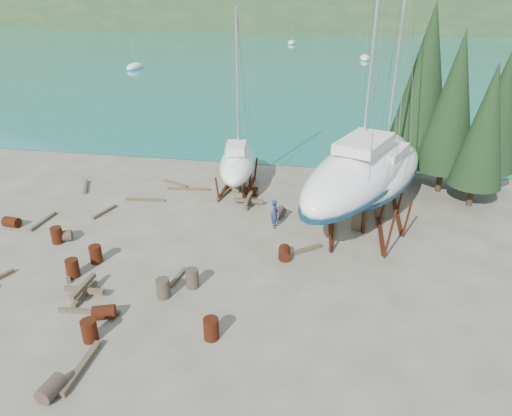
% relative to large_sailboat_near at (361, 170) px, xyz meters
% --- Properties ---
extents(ground, '(600.00, 600.00, 0.00)m').
position_rel_large_sailboat_near_xyz_m(ground, '(-7.13, -6.25, -3.19)').
color(ground, '#555043').
rests_on(ground, ground).
extents(bay_water, '(700.00, 700.00, 0.00)m').
position_rel_large_sailboat_near_xyz_m(bay_water, '(-7.13, 308.75, -3.19)').
color(bay_water, '#187978').
rests_on(bay_water, ground).
extents(far_hill, '(800.00, 360.00, 110.00)m').
position_rel_large_sailboat_near_xyz_m(far_hill, '(-7.13, 313.75, -3.19)').
color(far_hill, '#1F361B').
rests_on(far_hill, ground).
extents(far_house_left, '(6.60, 5.60, 5.60)m').
position_rel_large_sailboat_near_xyz_m(far_house_left, '(-67.13, 183.75, -0.27)').
color(far_house_left, beige).
rests_on(far_house_left, ground).
extents(far_house_center, '(6.60, 5.60, 5.60)m').
position_rel_large_sailboat_near_xyz_m(far_house_center, '(-27.13, 183.75, -0.27)').
color(far_house_center, beige).
rests_on(far_house_center, ground).
extents(far_house_right, '(6.60, 5.60, 5.60)m').
position_rel_large_sailboat_near_xyz_m(far_house_right, '(22.87, 183.75, -0.27)').
color(far_house_right, beige).
rests_on(far_house_right, ground).
extents(cypress_near_right, '(3.60, 3.60, 10.00)m').
position_rel_large_sailboat_near_xyz_m(cypress_near_right, '(5.37, 5.75, 2.60)').
color(cypress_near_right, black).
rests_on(cypress_near_right, ground).
extents(cypress_mid_right, '(3.06, 3.06, 8.50)m').
position_rel_large_sailboat_near_xyz_m(cypress_mid_right, '(6.87, 3.75, 1.73)').
color(cypress_mid_right, black).
rests_on(cypress_mid_right, ground).
extents(cypress_back_left, '(4.14, 4.14, 11.50)m').
position_rel_large_sailboat_near_xyz_m(cypress_back_left, '(3.87, 7.75, 3.47)').
color(cypress_back_left, black).
rests_on(cypress_back_left, ground).
extents(cypress_far_right, '(3.24, 3.24, 9.00)m').
position_rel_large_sailboat_near_xyz_m(cypress_far_right, '(8.37, 6.75, 2.02)').
color(cypress_far_right, black).
rests_on(cypress_far_right, ground).
extents(moored_boat_left, '(2.00, 5.00, 6.05)m').
position_rel_large_sailboat_near_xyz_m(moored_boat_left, '(-37.13, 53.75, -2.81)').
color(moored_boat_left, white).
rests_on(moored_boat_left, ground).
extents(moored_boat_mid, '(2.00, 5.00, 6.05)m').
position_rel_large_sailboat_near_xyz_m(moored_boat_mid, '(2.87, 73.75, -2.81)').
color(moored_boat_mid, white).
rests_on(moored_boat_mid, ground).
extents(moored_boat_far, '(2.00, 5.00, 6.05)m').
position_rel_large_sailboat_near_xyz_m(moored_boat_far, '(-15.13, 103.75, -2.81)').
color(moored_boat_far, white).
rests_on(moored_boat_far, ground).
extents(large_sailboat_near, '(8.11, 13.07, 19.85)m').
position_rel_large_sailboat_near_xyz_m(large_sailboat_near, '(0.00, 0.00, 0.00)').
color(large_sailboat_near, white).
rests_on(large_sailboat_near, ground).
extents(large_sailboat_far, '(6.36, 10.30, 15.72)m').
position_rel_large_sailboat_near_xyz_m(large_sailboat_far, '(1.38, 1.55, -0.62)').
color(large_sailboat_far, white).
rests_on(large_sailboat_far, ground).
extents(small_sailboat_shore, '(3.11, 7.19, 11.13)m').
position_rel_large_sailboat_near_xyz_m(small_sailboat_shore, '(-7.63, 3.73, -1.36)').
color(small_sailboat_shore, white).
rests_on(small_sailboat_shore, ground).
extents(worker, '(0.46, 0.64, 1.64)m').
position_rel_large_sailboat_near_xyz_m(worker, '(-4.43, -1.29, -2.37)').
color(worker, navy).
rests_on(worker, ground).
extents(drum_1, '(0.69, 0.95, 0.58)m').
position_rel_large_sailboat_near_xyz_m(drum_1, '(-9.77, -14.22, -2.90)').
color(drum_1, '#2D2823').
rests_on(drum_1, ground).
extents(drum_2, '(0.93, 0.66, 0.58)m').
position_rel_large_sailboat_near_xyz_m(drum_2, '(-18.78, -3.89, -2.90)').
color(drum_2, '#531F0E').
rests_on(drum_2, ground).
extents(drum_3, '(0.58, 0.58, 0.88)m').
position_rel_large_sailboat_near_xyz_m(drum_3, '(-9.86, -11.59, -2.75)').
color(drum_3, '#531F0E').
rests_on(drum_3, ground).
extents(drum_4, '(0.91, 0.63, 0.58)m').
position_rel_large_sailboat_near_xyz_m(drum_4, '(-6.57, 2.83, -2.90)').
color(drum_4, '#531F0E').
rests_on(drum_4, ground).
extents(drum_5, '(0.58, 0.58, 0.88)m').
position_rel_large_sailboat_near_xyz_m(drum_5, '(-7.16, -7.61, -2.75)').
color(drum_5, '#2D2823').
rests_on(drum_5, ground).
extents(drum_6, '(0.68, 0.94, 0.58)m').
position_rel_large_sailboat_near_xyz_m(drum_6, '(-3.50, -4.49, -2.90)').
color(drum_6, '#531F0E').
rests_on(drum_6, ground).
extents(drum_7, '(0.58, 0.58, 0.88)m').
position_rel_large_sailboat_near_xyz_m(drum_7, '(-5.46, -10.68, -2.75)').
color(drum_7, '#531F0E').
rests_on(drum_7, ground).
extents(drum_8, '(0.58, 0.58, 0.88)m').
position_rel_large_sailboat_near_xyz_m(drum_8, '(-15.26, -5.06, -2.75)').
color(drum_8, '#531F0E').
rests_on(drum_8, ground).
extents(drum_10, '(0.58, 0.58, 0.88)m').
position_rel_large_sailboat_near_xyz_m(drum_10, '(-12.76, -7.80, -2.75)').
color(drum_10, '#531F0E').
rests_on(drum_10, ground).
extents(drum_11, '(0.84, 1.02, 0.58)m').
position_rel_large_sailboat_near_xyz_m(drum_11, '(-4.41, -0.02, -2.90)').
color(drum_11, '#2D2823').
rests_on(drum_11, ground).
extents(drum_12, '(1.03, 0.85, 0.58)m').
position_rel_large_sailboat_near_xyz_m(drum_12, '(-9.96, -10.33, -2.90)').
color(drum_12, '#531F0E').
rests_on(drum_12, ground).
extents(drum_14, '(0.58, 0.58, 0.88)m').
position_rel_large_sailboat_near_xyz_m(drum_14, '(-12.34, -6.47, -2.75)').
color(drum_14, '#531F0E').
rests_on(drum_14, ground).
extents(drum_15, '(1.03, 0.86, 0.58)m').
position_rel_large_sailboat_near_xyz_m(drum_15, '(-15.07, -4.84, -2.90)').
color(drum_15, '#2D2823').
rests_on(drum_15, ground).
extents(drum_17, '(0.58, 0.58, 0.88)m').
position_rel_large_sailboat_near_xyz_m(drum_17, '(-8.15, -8.54, -2.75)').
color(drum_17, '#2D2823').
rests_on(drum_17, ground).
extents(timber_0, '(2.83, 0.41, 0.14)m').
position_rel_large_sailboat_near_xyz_m(timber_0, '(-10.81, 2.96, -3.12)').
color(timber_0, brown).
rests_on(timber_0, ground).
extents(timber_1, '(1.36, 1.15, 0.19)m').
position_rel_large_sailboat_near_xyz_m(timber_1, '(-2.43, -3.58, -3.10)').
color(timber_1, brown).
rests_on(timber_1, ground).
extents(timber_2, '(1.16, 2.12, 0.19)m').
position_rel_large_sailboat_near_xyz_m(timber_2, '(-17.67, 2.04, -3.10)').
color(timber_2, brown).
rests_on(timber_2, ground).
extents(timber_4, '(0.64, 1.91, 0.17)m').
position_rel_large_sailboat_near_xyz_m(timber_4, '(-14.56, -1.35, -3.11)').
color(timber_4, brown).
rests_on(timber_4, ground).
extents(timber_5, '(2.59, 0.40, 0.16)m').
position_rel_large_sailboat_near_xyz_m(timber_5, '(-10.72, -10.14, -3.11)').
color(timber_5, brown).
rests_on(timber_5, ground).
extents(timber_6, '(1.92, 1.30, 0.19)m').
position_rel_large_sailboat_near_xyz_m(timber_6, '(-8.12, 6.37, -3.10)').
color(timber_6, brown).
rests_on(timber_6, ground).
extents(timber_7, '(0.36, 1.52, 0.17)m').
position_rel_large_sailboat_near_xyz_m(timber_7, '(-8.01, -7.15, -3.11)').
color(timber_7, brown).
rests_on(timber_7, ground).
extents(timber_9, '(1.99, 1.04, 0.15)m').
position_rel_large_sailboat_near_xyz_m(timber_9, '(-11.96, 3.70, -3.12)').
color(timber_9, brown).
rests_on(timber_9, ground).
extents(timber_10, '(0.64, 2.78, 0.16)m').
position_rel_large_sailboat_near_xyz_m(timber_10, '(-8.21, 2.70, -3.11)').
color(timber_10, brown).
rests_on(timber_10, ground).
extents(timber_12, '(1.23, 1.75, 0.17)m').
position_rel_large_sailboat_near_xyz_m(timber_12, '(-13.21, -7.57, -3.11)').
color(timber_12, brown).
rests_on(timber_12, ground).
extents(timber_15, '(2.50, 0.41, 0.15)m').
position_rel_large_sailboat_near_xyz_m(timber_15, '(-12.92, 0.78, -3.12)').
color(timber_15, brown).
rests_on(timber_15, ground).
extents(timber_16, '(0.24, 2.46, 0.23)m').
position_rel_large_sailboat_near_xyz_m(timber_16, '(-9.42, -13.05, -3.08)').
color(timber_16, brown).
rests_on(timber_16, ground).
extents(timber_17, '(0.23, 2.28, 0.16)m').
position_rel_large_sailboat_near_xyz_m(timber_17, '(-17.40, -3.12, -3.11)').
color(timber_17, brown).
rests_on(timber_17, ground).
extents(timber_pile_fore, '(1.80, 1.80, 0.60)m').
position_rel_large_sailboat_near_xyz_m(timber_pile_fore, '(-11.50, -9.10, -2.89)').
color(timber_pile_fore, brown).
rests_on(timber_pile_fore, ground).
extents(timber_pile_aft, '(1.80, 1.80, 0.60)m').
position_rel_large_sailboat_near_xyz_m(timber_pile_aft, '(-6.42, 1.33, -2.89)').
color(timber_pile_aft, brown).
rests_on(timber_pile_aft, ground).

